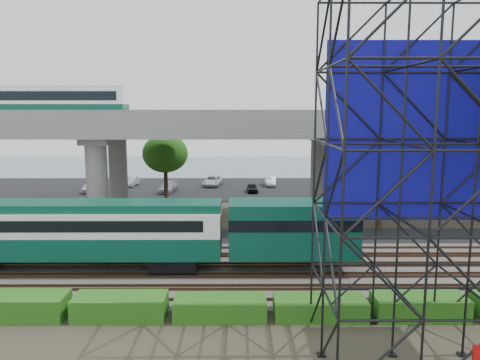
{
  "coord_description": "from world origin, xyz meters",
  "views": [
    {
      "loc": [
        1.9,
        -26.49,
        10.38
      ],
      "look_at": [
        2.04,
        6.0,
        5.42
      ],
      "focal_mm": 35.0,
      "sensor_mm": 36.0,
      "label": 1
    }
  ],
  "objects": [
    {
      "name": "parking_lot",
      "position": [
        0.0,
        34.0,
        0.04
      ],
      "size": [
        90.0,
        18.0,
        0.08
      ],
      "primitive_type": "cube",
      "color": "black",
      "rests_on": "ground"
    },
    {
      "name": "ground",
      "position": [
        0.0,
        0.0,
        0.0
      ],
      "size": [
        140.0,
        140.0,
        0.0
      ],
      "primitive_type": "plane",
      "color": "#474233",
      "rests_on": "ground"
    },
    {
      "name": "commuter_train",
      "position": [
        -6.55,
        2.0,
        2.88
      ],
      "size": [
        29.3,
        3.06,
        4.3
      ],
      "color": "black",
      "rests_on": "rail_tracks"
    },
    {
      "name": "overpass",
      "position": [
        -1.04,
        16.0,
        8.21
      ],
      "size": [
        80.0,
        12.0,
        12.4
      ],
      "color": "#9E9B93",
      "rests_on": "ground"
    },
    {
      "name": "harbor_water",
      "position": [
        0.0,
        56.0,
        0.01
      ],
      "size": [
        140.0,
        40.0,
        0.03
      ],
      "primitive_type": "cube",
      "color": "#495D79",
      "rests_on": "ground"
    },
    {
      "name": "rail_tracks",
      "position": [
        0.0,
        2.0,
        0.28
      ],
      "size": [
        90.0,
        9.52,
        0.16
      ],
      "color": "#472D1E",
      "rests_on": "ballast_bed"
    },
    {
      "name": "ballast_bed",
      "position": [
        0.0,
        2.0,
        0.1
      ],
      "size": [
        90.0,
        12.0,
        0.2
      ],
      "primitive_type": "cube",
      "color": "slate",
      "rests_on": "ground"
    },
    {
      "name": "scaffold_tower",
      "position": [
        9.95,
        -7.98,
        7.47
      ],
      "size": [
        9.36,
        6.36,
        15.0
      ],
      "color": "black",
      "rests_on": "ground"
    },
    {
      "name": "hedge_strip",
      "position": [
        1.01,
        -4.3,
        0.56
      ],
      "size": [
        34.6,
        1.8,
        1.2
      ],
      "color": "#215814",
      "rests_on": "ground"
    },
    {
      "name": "trees",
      "position": [
        -4.67,
        16.17,
        5.57
      ],
      "size": [
        40.94,
        16.94,
        7.69
      ],
      "color": "#382314",
      "rests_on": "ground"
    },
    {
      "name": "parked_cars",
      "position": [
        2.87,
        33.81,
        0.71
      ],
      "size": [
        36.66,
        9.85,
        1.31
      ],
      "color": "silver",
      "rests_on": "parking_lot"
    },
    {
      "name": "service_road",
      "position": [
        0.0,
        10.5,
        0.04
      ],
      "size": [
        90.0,
        5.0,
        0.08
      ],
      "primitive_type": "cube",
      "color": "black",
      "rests_on": "ground"
    },
    {
      "name": "suv",
      "position": [
        -5.09,
        10.76,
        0.69
      ],
      "size": [
        4.75,
        3.05,
        1.22
      ],
      "primitive_type": "imported",
      "rotation": [
        0.0,
        0.0,
        1.82
      ],
      "color": "black",
      "rests_on": "service_road"
    }
  ]
}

